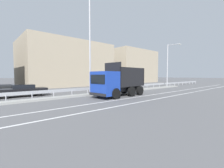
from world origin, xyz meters
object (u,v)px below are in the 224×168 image
at_px(dump_truck, 114,84).
at_px(street_lamp_1, 91,42).
at_px(parked_car_3, 22,90).
at_px(street_lamp_2, 168,63).
at_px(median_road_sign, 122,84).

relative_size(dump_truck, street_lamp_1, 0.60).
bearing_deg(parked_car_3, street_lamp_2, -96.81).
height_order(street_lamp_1, street_lamp_2, street_lamp_1).
relative_size(dump_truck, median_road_sign, 2.94).
height_order(median_road_sign, street_lamp_1, street_lamp_1).
relative_size(median_road_sign, parked_car_3, 0.46).
height_order(street_lamp_1, parked_car_3, street_lamp_1).
relative_size(median_road_sign, street_lamp_2, 0.27).
xyz_separation_m(median_road_sign, parked_car_3, (-11.28, 3.79, -0.47)).
bearing_deg(median_road_sign, dump_truck, -145.39).
distance_m(median_road_sign, parked_car_3, 11.91).
relative_size(dump_truck, parked_car_3, 1.34).
distance_m(median_road_sign, street_lamp_2, 12.85).
bearing_deg(parked_car_3, street_lamp_1, -121.30).
xyz_separation_m(street_lamp_2, parked_car_3, (-23.67, 3.84, -3.88)).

